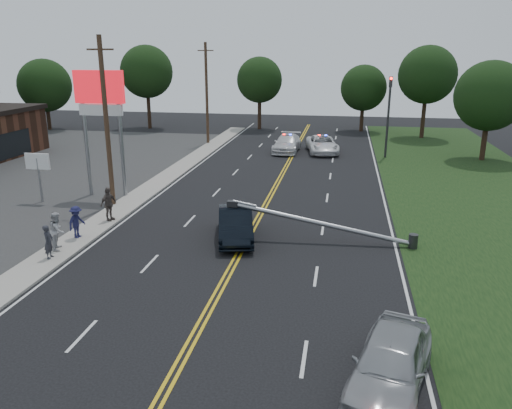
% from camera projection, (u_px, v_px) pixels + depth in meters
% --- Properties ---
extents(ground, '(120.00, 120.00, 0.00)m').
position_uv_depth(ground, '(206.00, 316.00, 17.88)').
color(ground, black).
rests_on(ground, ground).
extents(sidewalk, '(1.80, 70.00, 0.12)m').
position_uv_depth(sidewalk, '(111.00, 215.00, 28.67)').
color(sidewalk, '#9A958B').
rests_on(sidewalk, ground).
extents(centerline_yellow, '(0.36, 80.00, 0.00)m').
position_uv_depth(centerline_yellow, '(255.00, 225.00, 27.29)').
color(centerline_yellow, gold).
rests_on(centerline_yellow, ground).
extents(pylon_sign, '(3.20, 0.35, 8.00)m').
position_uv_depth(pylon_sign, '(100.00, 103.00, 31.05)').
color(pylon_sign, gray).
rests_on(pylon_sign, ground).
extents(small_sign, '(1.60, 0.14, 3.10)m').
position_uv_depth(small_sign, '(38.00, 166.00, 30.82)').
color(small_sign, gray).
rests_on(small_sign, ground).
extents(traffic_signal, '(0.28, 0.41, 7.05)m').
position_uv_depth(traffic_signal, '(389.00, 110.00, 43.50)').
color(traffic_signal, '#2D2D30').
rests_on(traffic_signal, ground).
extents(fallen_streetlight, '(9.36, 0.44, 1.91)m').
position_uv_depth(fallen_streetlight, '(331.00, 225.00, 24.44)').
color(fallen_streetlight, '#2D2D30').
rests_on(fallen_streetlight, ground).
extents(utility_pole_mid, '(1.60, 0.28, 10.00)m').
position_uv_depth(utility_pole_mid, '(106.00, 123.00, 29.22)').
color(utility_pole_mid, '#382619').
rests_on(utility_pole_mid, ground).
extents(utility_pole_far, '(1.60, 0.28, 10.00)m').
position_uv_depth(utility_pole_far, '(207.00, 93.00, 49.93)').
color(utility_pole_far, '#382619').
rests_on(utility_pole_far, ground).
extents(tree_4, '(6.18, 6.18, 8.35)m').
position_uv_depth(tree_4, '(45.00, 85.00, 59.25)').
color(tree_4, black).
rests_on(tree_4, ground).
extents(tree_5, '(6.26, 6.26, 9.93)m').
position_uv_depth(tree_5, '(147.00, 72.00, 59.91)').
color(tree_5, black).
rests_on(tree_5, ground).
extents(tree_6, '(5.42, 5.42, 8.58)m').
position_uv_depth(tree_6, '(260.00, 80.00, 59.61)').
color(tree_6, black).
rests_on(tree_6, ground).
extents(tree_7, '(5.30, 5.30, 7.70)m').
position_uv_depth(tree_7, '(364.00, 88.00, 58.16)').
color(tree_7, black).
rests_on(tree_7, ground).
extents(tree_8, '(6.13, 6.13, 9.81)m').
position_uv_depth(tree_8, '(427.00, 75.00, 53.09)').
color(tree_8, black).
rests_on(tree_8, ground).
extents(tree_9, '(5.88, 5.88, 8.46)m').
position_uv_depth(tree_9, '(490.00, 96.00, 42.08)').
color(tree_9, black).
rests_on(tree_9, ground).
extents(crashed_sedan, '(2.72, 5.01, 1.57)m').
position_uv_depth(crashed_sedan, '(236.00, 224.00, 25.04)').
color(crashed_sedan, black).
rests_on(crashed_sedan, ground).
extents(waiting_sedan, '(3.09, 5.08, 1.62)m').
position_uv_depth(waiting_sedan, '(390.00, 363.00, 13.82)').
color(waiting_sedan, '#999BA0').
rests_on(waiting_sedan, ground).
extents(emergency_a, '(3.60, 6.02, 1.56)m').
position_uv_depth(emergency_a, '(322.00, 144.00, 46.64)').
color(emergency_a, white).
rests_on(emergency_a, ground).
extents(emergency_b, '(2.44, 5.59, 1.60)m').
position_uv_depth(emergency_b, '(287.00, 143.00, 47.06)').
color(emergency_b, silver).
rests_on(emergency_b, ground).
extents(bystander_a, '(0.45, 0.62, 1.56)m').
position_uv_depth(bystander_a, '(48.00, 242.00, 22.38)').
color(bystander_a, '#292A32').
rests_on(bystander_a, sidewalk).
extents(bystander_b, '(0.92, 1.05, 1.80)m').
position_uv_depth(bystander_b, '(57.00, 231.00, 23.43)').
color(bystander_b, '#A8A8AD').
rests_on(bystander_b, sidewalk).
extents(bystander_c, '(0.81, 1.16, 1.63)m').
position_uv_depth(bystander_c, '(77.00, 222.00, 24.88)').
color(bystander_c, '#1B1C44').
rests_on(bystander_c, sidewalk).
extents(bystander_d, '(0.79, 1.19, 1.87)m').
position_uv_depth(bystander_d, '(108.00, 204.00, 27.40)').
color(bystander_d, '#504540').
rests_on(bystander_d, sidewalk).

